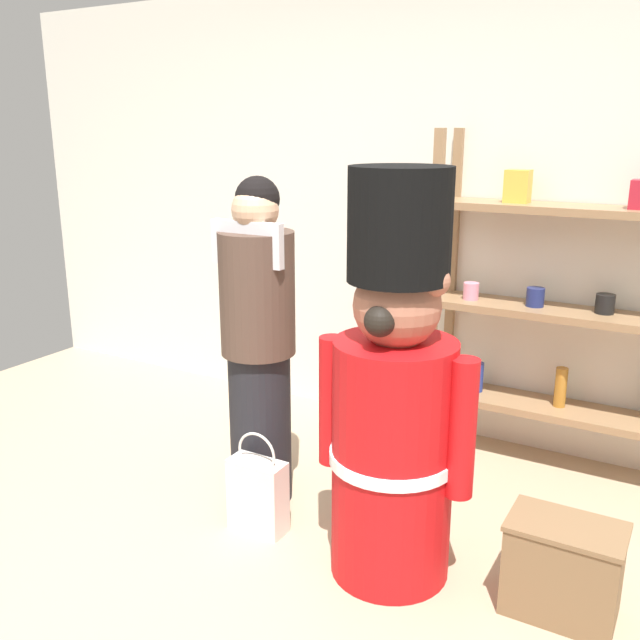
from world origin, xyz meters
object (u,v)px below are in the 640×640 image
object	(u,v)px
teddy_bear_guard	(394,404)
shopping_bag	(258,494)
display_crate	(563,569)
person_shopper	(258,341)
merchandise_shelf	(569,308)

from	to	relation	value
teddy_bear_guard	shopping_bag	size ratio (longest dim) A/B	3.42
shopping_bag	teddy_bear_guard	bearing A→B (deg)	2.76
shopping_bag	display_crate	bearing A→B (deg)	4.51
person_shopper	display_crate	distance (m)	1.60
teddy_bear_guard	person_shopper	distance (m)	0.83
merchandise_shelf	person_shopper	world-z (taller)	merchandise_shelf
teddy_bear_guard	display_crate	world-z (taller)	teddy_bear_guard
merchandise_shelf	teddy_bear_guard	bearing A→B (deg)	-107.14
merchandise_shelf	shopping_bag	distance (m)	1.83
person_shopper	display_crate	bearing A→B (deg)	-5.88
display_crate	shopping_bag	bearing A→B (deg)	-175.49
person_shopper	shopping_bag	distance (m)	0.70
shopping_bag	display_crate	size ratio (longest dim) A/B	1.15
shopping_bag	display_crate	distance (m)	1.32
teddy_bear_guard	person_shopper	size ratio (longest dim) A/B	1.05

